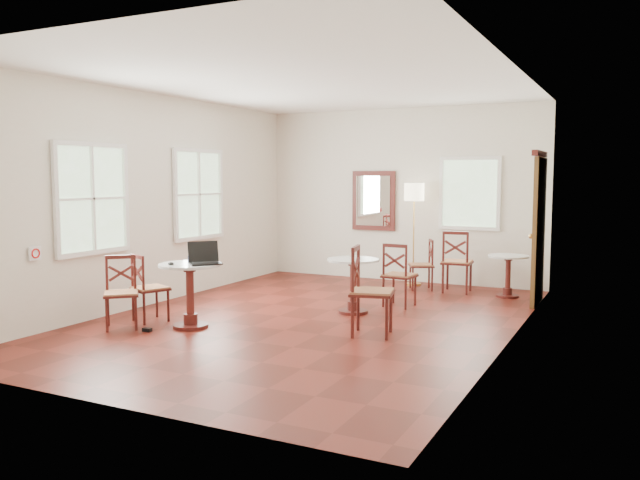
# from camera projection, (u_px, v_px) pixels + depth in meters

# --- Properties ---
(ground) EXTENTS (7.00, 7.00, 0.00)m
(ground) POSITION_uv_depth(u_px,v_px,m) (310.00, 319.00, 8.30)
(ground) COLOR #5A170F
(ground) RESTS_ON ground
(room_shell) EXTENTS (5.02, 7.02, 3.01)m
(room_shell) POSITION_uv_depth(u_px,v_px,m) (315.00, 172.00, 8.38)
(room_shell) COLOR silver
(room_shell) RESTS_ON ground
(cafe_table_near) EXTENTS (0.74, 0.74, 0.78)m
(cafe_table_near) POSITION_uv_depth(u_px,v_px,m) (190.00, 288.00, 7.81)
(cafe_table_near) COLOR #451511
(cafe_table_near) RESTS_ON ground
(cafe_table_mid) EXTENTS (0.69, 0.69, 0.73)m
(cafe_table_mid) POSITION_uv_depth(u_px,v_px,m) (353.00, 279.00, 8.66)
(cafe_table_mid) COLOR #451511
(cafe_table_mid) RESTS_ON ground
(cafe_table_back) EXTENTS (0.60, 0.60, 0.64)m
(cafe_table_back) POSITION_uv_depth(u_px,v_px,m) (508.00, 271.00, 9.82)
(cafe_table_back) COLOR #451511
(cafe_table_back) RESTS_ON ground
(chair_near_a) EXTENTS (0.52, 0.52, 0.86)m
(chair_near_a) POSITION_uv_depth(u_px,v_px,m) (148.00, 288.00, 8.15)
(chair_near_a) COLOR #451511
(chair_near_a) RESTS_ON ground
(chair_near_b) EXTENTS (0.57, 0.57, 0.87)m
(chair_near_b) POSITION_uv_depth(u_px,v_px,m) (121.00, 292.00, 7.80)
(chair_near_b) COLOR #451511
(chair_near_b) RESTS_ON ground
(chair_mid_a) EXTENTS (0.45, 0.45, 0.90)m
(chair_mid_a) POSITION_uv_depth(u_px,v_px,m) (399.00, 275.00, 9.09)
(chair_mid_a) COLOR #451511
(chair_mid_a) RESTS_ON ground
(chair_mid_b) EXTENTS (0.57, 0.57, 1.03)m
(chair_mid_b) POSITION_uv_depth(u_px,v_px,m) (370.00, 291.00, 7.44)
(chair_mid_b) COLOR #451511
(chair_mid_b) RESTS_ON ground
(chair_back_a) EXTENTS (0.48, 0.48, 0.98)m
(chair_back_a) POSITION_uv_depth(u_px,v_px,m) (457.00, 262.00, 10.20)
(chair_back_a) COLOR #451511
(chair_back_a) RESTS_ON ground
(chair_back_b) EXTENTS (0.50, 0.50, 0.82)m
(chair_back_b) POSITION_uv_depth(u_px,v_px,m) (423.00, 265.00, 10.45)
(chair_back_b) COLOR #451511
(chair_back_b) RESTS_ON ground
(floor_lamp) EXTENTS (0.33, 0.33, 1.72)m
(floor_lamp) POSITION_uv_depth(u_px,v_px,m) (414.00, 199.00, 10.81)
(floor_lamp) COLOR #BF8C3F
(floor_lamp) RESTS_ON ground
(laptop) EXTENTS (0.47, 0.48, 0.26)m
(laptop) POSITION_uv_depth(u_px,v_px,m) (204.00, 258.00, 7.77)
(laptop) COLOR black
(laptop) RESTS_ON cafe_table_near
(mouse) EXTENTS (0.10, 0.08, 0.03)m
(mouse) POSITION_uv_depth(u_px,v_px,m) (171.00, 264.00, 7.66)
(mouse) COLOR black
(mouse) RESTS_ON cafe_table_near
(navy_mug) EXTENTS (0.10, 0.07, 0.08)m
(navy_mug) POSITION_uv_depth(u_px,v_px,m) (191.00, 259.00, 7.91)
(navy_mug) COLOR black
(navy_mug) RESTS_ON cafe_table_near
(water_glass) EXTENTS (0.07, 0.07, 0.11)m
(water_glass) POSITION_uv_depth(u_px,v_px,m) (191.00, 257.00, 7.92)
(water_glass) COLOR white
(water_glass) RESTS_ON cafe_table_near
(power_adapter) EXTENTS (0.11, 0.06, 0.04)m
(power_adapter) POSITION_uv_depth(u_px,v_px,m) (147.00, 330.00, 7.65)
(power_adapter) COLOR black
(power_adapter) RESTS_ON ground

